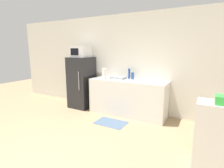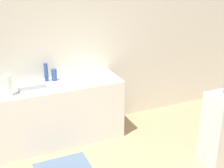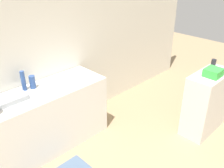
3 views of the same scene
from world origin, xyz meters
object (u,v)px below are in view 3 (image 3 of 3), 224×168
object	(u,v)px
basket	(213,72)
jar	(214,62)
bottle_tall	(23,81)
bottle_short	(32,82)

from	to	relation	value
basket	jar	bearing A→B (deg)	24.11
bottle_tall	bottle_short	bearing A→B (deg)	-13.72
bottle_short	basket	world-z (taller)	basket
jar	bottle_short	bearing A→B (deg)	148.87
bottle_tall	jar	distance (m)	2.84
bottle_short	jar	distance (m)	2.73
bottle_tall	basket	size ratio (longest dim) A/B	1.14
bottle_tall	bottle_short	xyz separation A→B (m)	(0.11, -0.03, -0.05)
bottle_tall	bottle_short	world-z (taller)	bottle_tall
bottle_tall	jar	xyz separation A→B (m)	(2.45, -1.44, -0.03)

